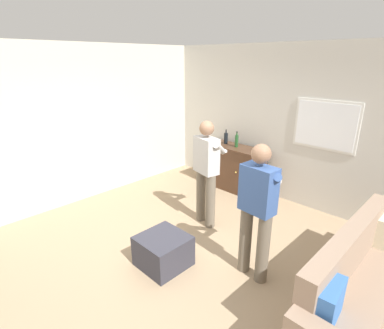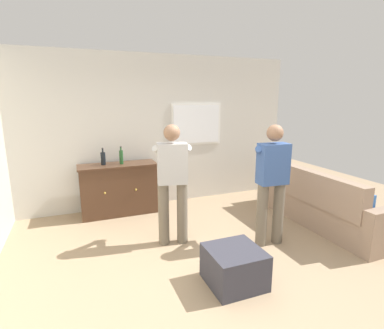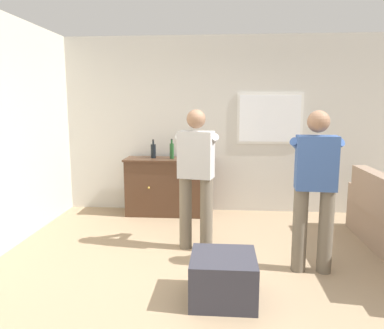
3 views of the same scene
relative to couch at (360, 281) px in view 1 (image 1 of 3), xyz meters
The scene contains 10 objects.
ground 2.12m from the couch, 160.11° to the right, with size 10.40×10.40×0.00m, color #9E8466.
wall_back_with_window 2.95m from the couch, 135.10° to the left, with size 5.20×0.15×2.80m.
wall_side_left 4.80m from the couch, behind, with size 0.12×5.20×2.80m, color beige.
couch is the anchor object (origin of this frame).
sideboard_cabinet 3.29m from the couch, 151.11° to the left, with size 1.33×0.49×0.90m.
bottle_wine_green 3.29m from the couch, 150.58° to the left, with size 0.07×0.07×0.31m.
bottle_liquor_amber 3.57m from the couch, 152.36° to the left, with size 0.08×0.08×0.29m.
ottoman 2.24m from the couch, 153.93° to the right, with size 0.58×0.58×0.41m, color #33333D.
person_standing_left 2.41m from the couch, behind, with size 0.54×0.51×1.68m.
person_standing_right 1.28m from the couch, 163.25° to the right, with size 0.56×0.49×1.68m.
Camera 1 is at (2.50, -2.32, 2.54)m, focal length 28.00 mm.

